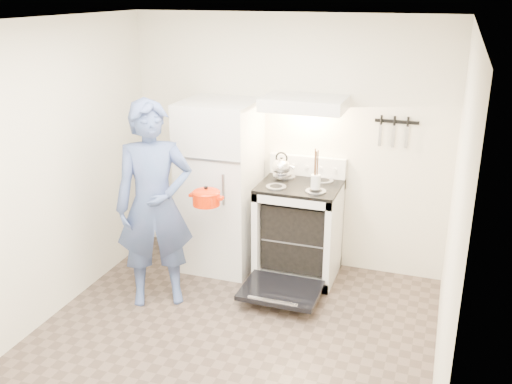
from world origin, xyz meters
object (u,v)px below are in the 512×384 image
stove_body (299,231)px  dutch_oven (206,199)px  refrigerator (220,186)px  tea_kettle (281,166)px  person (155,205)px

stove_body → dutch_oven: bearing=-135.0°
refrigerator → tea_kettle: size_ratio=6.23×
stove_body → tea_kettle: tea_kettle is taller
stove_body → person: person is taller
refrigerator → stove_body: 0.90m
dutch_oven → stove_body: bearing=45.0°
tea_kettle → dutch_oven: tea_kettle is taller
stove_body → dutch_oven: 1.08m
refrigerator → dutch_oven: 0.67m
tea_kettle → refrigerator: bearing=-169.6°
tea_kettle → dutch_oven: 0.90m
person → dutch_oven: bearing=-0.0°
tea_kettle → person: size_ratio=0.15×
person → dutch_oven: size_ratio=5.88×
stove_body → tea_kettle: bearing=158.2°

